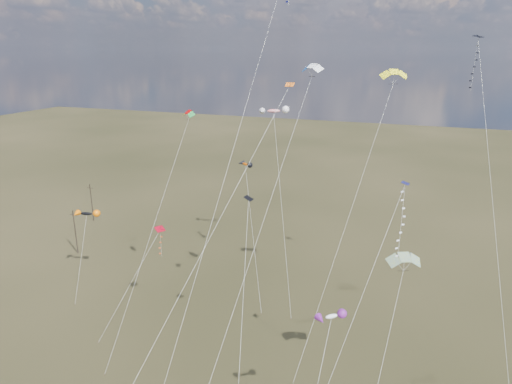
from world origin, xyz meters
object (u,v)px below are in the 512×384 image
(parafoil_yellow, at_px, (394,73))
(novelty_black_orange, at_px, (86,214))
(utility_pole_far, at_px, (92,202))
(diamond_black_high, at_px, (477,81))
(utility_pole_near, at_px, (75,232))

(parafoil_yellow, relative_size, novelty_black_orange, 2.81)
(utility_pole_far, xyz_separation_m, parafoil_yellow, (59.34, -18.42, 27.83))
(diamond_black_high, relative_size, novelty_black_orange, 3.09)
(utility_pole_near, distance_m, parafoil_yellow, 58.56)
(diamond_black_high, bearing_deg, utility_pole_far, 168.39)
(utility_pole_near, xyz_separation_m, utility_pole_far, (-8.00, 14.00, 0.00))
(novelty_black_orange, bearing_deg, parafoil_yellow, 3.58)
(utility_pole_near, bearing_deg, diamond_black_high, 0.02)
(parafoil_yellow, bearing_deg, novelty_black_orange, -176.42)
(diamond_black_high, bearing_deg, novelty_black_orange, -172.09)
(utility_pole_near, xyz_separation_m, parafoil_yellow, (51.34, -4.42, 27.83))
(utility_pole_far, bearing_deg, utility_pole_near, -60.26)
(utility_pole_far, xyz_separation_m, diamond_black_high, (68.08, -13.98, 26.84))
(parafoil_yellow, bearing_deg, utility_pole_near, 175.08)
(diamond_black_high, distance_m, novelty_black_orange, 55.08)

